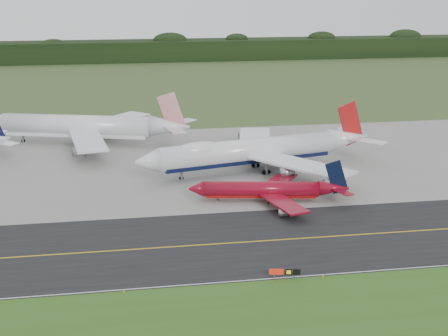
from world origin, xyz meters
TOP-DOWN VIEW (x-y plane):
  - ground at (0.00, 0.00)m, footprint 600.00×600.00m
  - grass_verge at (0.00, -35.00)m, footprint 400.00×30.00m
  - taxiway at (0.00, -4.00)m, footprint 400.00×32.00m
  - apron at (0.00, 51.00)m, footprint 400.00×78.00m
  - taxiway_centreline at (0.00, -4.00)m, footprint 400.00×0.40m
  - taxiway_edge_line at (0.00, -19.50)m, footprint 400.00×0.25m
  - horizon_treeline at (0.00, 273.76)m, footprint 700.00×25.00m
  - jet_ba_747 at (6.40, 40.31)m, footprint 65.35×53.23m
  - jet_red_737 at (4.71, 17.54)m, footprint 35.90×28.94m
  - jet_star_tail at (-37.90, 74.99)m, footprint 62.04×50.72m
  - taxiway_sign at (-1.47, -19.82)m, footprint 5.15×1.13m
  - edge_marker_left at (-27.96, -20.50)m, footprint 0.16×0.16m
  - edge_marker_center at (4.99, -20.50)m, footprint 0.16×0.16m

SIDE VIEW (x-z plane):
  - ground at x=0.00m, z-range 0.00..0.00m
  - grass_verge at x=0.00m, z-range 0.00..0.01m
  - apron at x=0.00m, z-range 0.00..0.01m
  - taxiway at x=0.00m, z-range 0.00..0.02m
  - taxiway_centreline at x=0.00m, z-range 0.03..0.03m
  - taxiway_edge_line at x=0.00m, z-range 0.03..0.03m
  - edge_marker_left at x=-27.96m, z-range 0.00..0.50m
  - edge_marker_center at x=4.99m, z-range 0.00..0.50m
  - taxiway_sign at x=-1.47m, z-range 0.36..2.09m
  - jet_red_737 at x=4.71m, z-range -2.17..7.54m
  - horizon_treeline at x=0.00m, z-range -0.53..11.47m
  - jet_star_tail at x=-37.90m, z-range -2.77..13.86m
  - jet_ba_747 at x=6.40m, z-range -2.65..13.92m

